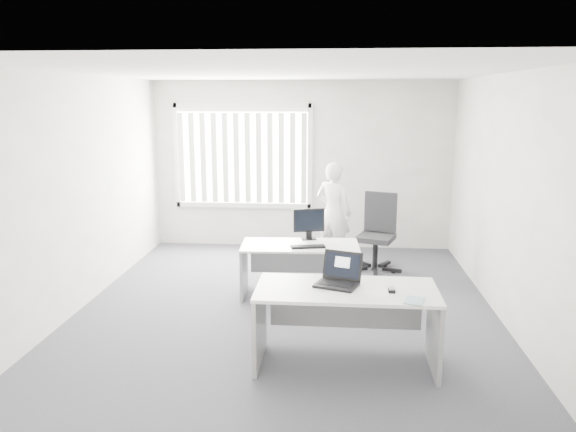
# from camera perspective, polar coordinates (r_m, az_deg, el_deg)

# --- Properties ---
(ground) EXTENTS (6.00, 6.00, 0.00)m
(ground) POSITION_cam_1_polar(r_m,az_deg,el_deg) (6.89, -0.18, -9.51)
(ground) COLOR #585860
(ground) RESTS_ON ground
(wall_back) EXTENTS (5.00, 0.02, 2.80)m
(wall_back) POSITION_cam_1_polar(r_m,az_deg,el_deg) (9.47, 1.42, 5.17)
(wall_back) COLOR silver
(wall_back) RESTS_ON ground
(wall_front) EXTENTS (5.00, 0.02, 2.80)m
(wall_front) POSITION_cam_1_polar(r_m,az_deg,el_deg) (3.61, -4.43, -6.20)
(wall_front) COLOR silver
(wall_front) RESTS_ON ground
(wall_left) EXTENTS (0.02, 6.00, 2.80)m
(wall_left) POSITION_cam_1_polar(r_m,az_deg,el_deg) (7.17, -20.52, 2.20)
(wall_left) COLOR silver
(wall_left) RESTS_ON ground
(wall_right) EXTENTS (0.02, 6.00, 2.80)m
(wall_right) POSITION_cam_1_polar(r_m,az_deg,el_deg) (6.77, 21.41, 1.58)
(wall_right) COLOR silver
(wall_right) RESTS_ON ground
(ceiling) EXTENTS (5.00, 6.00, 0.02)m
(ceiling) POSITION_cam_1_polar(r_m,az_deg,el_deg) (6.42, -0.20, 14.45)
(ceiling) COLOR silver
(ceiling) RESTS_ON wall_back
(window) EXTENTS (2.32, 0.06, 1.76)m
(window) POSITION_cam_1_polar(r_m,az_deg,el_deg) (9.53, -4.64, 6.08)
(window) COLOR silver
(window) RESTS_ON wall_back
(blinds) EXTENTS (2.20, 0.10, 1.50)m
(blinds) POSITION_cam_1_polar(r_m,az_deg,el_deg) (9.47, -4.70, 5.86)
(blinds) COLOR white
(blinds) RESTS_ON wall_back
(desk_near) EXTENTS (1.70, 0.80, 0.77)m
(desk_near) POSITION_cam_1_polar(r_m,az_deg,el_deg) (5.39, 5.92, -9.47)
(desk_near) COLOR silver
(desk_near) RESTS_ON ground
(desk_far) EXTENTS (1.52, 0.77, 0.68)m
(desk_far) POSITION_cam_1_polar(r_m,az_deg,el_deg) (7.23, 1.23, -4.35)
(desk_far) COLOR silver
(desk_far) RESTS_ON ground
(office_chair) EXTENTS (0.83, 0.83, 1.15)m
(office_chair) POSITION_cam_1_polar(r_m,az_deg,el_deg) (8.42, 8.96, -3.08)
(office_chair) COLOR black
(office_chair) RESTS_ON ground
(person) EXTENTS (0.67, 0.57, 1.57)m
(person) POSITION_cam_1_polar(r_m,az_deg,el_deg) (8.68, 4.64, 0.38)
(person) COLOR silver
(person) RESTS_ON ground
(laptop) EXTENTS (0.48, 0.46, 0.30)m
(laptop) POSITION_cam_1_polar(r_m,az_deg,el_deg) (5.31, 4.96, -5.60)
(laptop) COLOR black
(laptop) RESTS_ON desk_near
(paper_sheet) EXTENTS (0.35, 0.30, 0.00)m
(paper_sheet) POSITION_cam_1_polar(r_m,az_deg,el_deg) (5.23, 9.26, -7.74)
(paper_sheet) COLOR white
(paper_sheet) RESTS_ON desk_near
(mouse) EXTENTS (0.06, 0.10, 0.04)m
(mouse) POSITION_cam_1_polar(r_m,az_deg,el_deg) (5.27, 10.48, -7.36)
(mouse) COLOR #A7A7A9
(mouse) RESTS_ON paper_sheet
(booklet) EXTENTS (0.21, 0.25, 0.01)m
(booklet) POSITION_cam_1_polar(r_m,az_deg,el_deg) (5.09, 12.72, -8.39)
(booklet) COLOR white
(booklet) RESTS_ON desk_near
(keyboard) EXTENTS (0.45, 0.23, 0.02)m
(keyboard) POSITION_cam_1_polar(r_m,az_deg,el_deg) (7.04, 2.04, -3.14)
(keyboard) COLOR black
(keyboard) RESTS_ON desk_far
(monitor) EXTENTS (0.43, 0.22, 0.41)m
(monitor) POSITION_cam_1_polar(r_m,az_deg,el_deg) (7.39, 2.14, -0.82)
(monitor) COLOR black
(monitor) RESTS_ON desk_far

